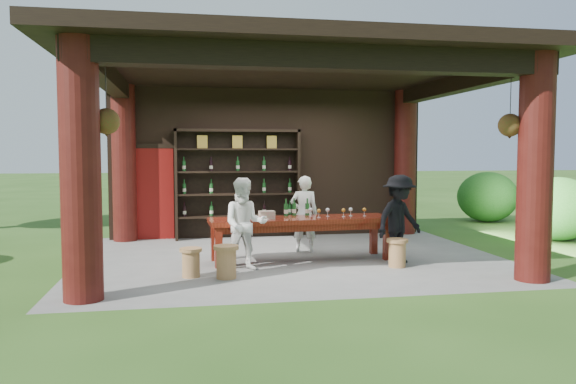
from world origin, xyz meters
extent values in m
plane|color=#2D5119|center=(0.00, 0.00, 0.00)|extent=(90.00, 90.00, 0.00)
cube|color=slate|center=(0.00, 0.00, -0.05)|extent=(7.40, 5.90, 0.10)
cube|color=black|center=(0.00, 2.75, 1.65)|extent=(7.00, 0.18, 3.30)
cube|color=maroon|center=(-2.60, 2.65, 1.00)|extent=(0.95, 0.06, 2.00)
cylinder|color=#380C0A|center=(-3.15, -2.40, 1.65)|extent=(0.50, 0.50, 3.30)
cylinder|color=#380C0A|center=(3.15, -2.40, 1.65)|extent=(0.50, 0.50, 3.30)
cylinder|color=#380C0A|center=(-3.15, 2.55, 1.65)|extent=(0.50, 0.50, 3.30)
cylinder|color=#380C0A|center=(3.15, 2.55, 1.65)|extent=(0.50, 0.50, 3.30)
cube|color=black|center=(0.00, -2.40, 3.15)|extent=(6.70, 0.35, 0.35)
cube|color=black|center=(-3.15, 0.00, 3.15)|extent=(0.30, 5.20, 0.30)
cube|color=black|center=(3.15, 0.00, 3.15)|extent=(0.30, 5.20, 0.30)
cube|color=black|center=(0.00, 0.00, 3.40)|extent=(7.50, 6.00, 0.20)
cylinder|color=black|center=(-2.85, -2.20, 2.62)|extent=(0.01, 0.01, 0.75)
cone|color=black|center=(-2.85, -2.20, 2.17)|extent=(0.32, 0.32, 0.18)
sphere|color=#1E5919|center=(-2.85, -2.20, 2.28)|extent=(0.34, 0.34, 0.34)
cylinder|color=black|center=(2.85, -2.20, 2.62)|extent=(0.01, 0.01, 0.75)
cone|color=black|center=(2.85, -2.20, 2.17)|extent=(0.32, 0.32, 0.18)
sphere|color=#1E5919|center=(2.85, -2.20, 2.28)|extent=(0.34, 0.34, 0.34)
cube|color=#61190D|center=(0.11, -0.28, 0.71)|extent=(3.24, 1.01, 0.08)
cube|color=#61190D|center=(0.11, -0.28, 0.61)|extent=(3.03, 0.85, 0.12)
cube|color=#61190D|center=(-1.34, -0.68, 0.34)|extent=(0.13, 0.13, 0.67)
cube|color=#61190D|center=(1.60, -0.50, 0.34)|extent=(0.13, 0.13, 0.67)
cube|color=#61190D|center=(-1.38, -0.06, 0.34)|extent=(0.13, 0.13, 0.67)
cube|color=#61190D|center=(1.57, 0.12, 0.34)|extent=(0.13, 0.13, 0.67)
cylinder|color=olive|center=(-1.27, -1.47, 0.22)|extent=(0.30, 0.30, 0.44)
cylinder|color=olive|center=(-1.27, -1.47, 0.47)|extent=(0.38, 0.38, 0.06)
cylinder|color=olive|center=(1.55, -1.13, 0.20)|extent=(0.28, 0.28, 0.41)
cylinder|color=olive|center=(1.55, -1.13, 0.44)|extent=(0.35, 0.35, 0.06)
cylinder|color=olive|center=(-1.79, -1.30, 0.19)|extent=(0.27, 0.27, 0.39)
cylinder|color=olive|center=(-1.79, -1.30, 0.42)|extent=(0.34, 0.34, 0.05)
imported|color=white|center=(0.33, 0.52, 0.72)|extent=(0.57, 0.42, 1.44)
imported|color=white|center=(-0.94, -0.94, 0.74)|extent=(0.74, 0.59, 1.48)
imported|color=black|center=(1.70, -0.82, 0.75)|extent=(1.12, 0.94, 1.50)
cube|color=#BF6672|center=(-0.51, -0.41, 0.82)|extent=(0.27, 0.19, 0.14)
ellipsoid|color=#194C14|center=(5.96, 0.94, 0.58)|extent=(1.60, 1.60, 1.36)
ellipsoid|color=#194C14|center=(6.20, 4.21, 0.58)|extent=(1.60, 1.60, 1.36)
camera|label=1|loc=(-1.83, -9.78, 1.87)|focal=35.00mm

